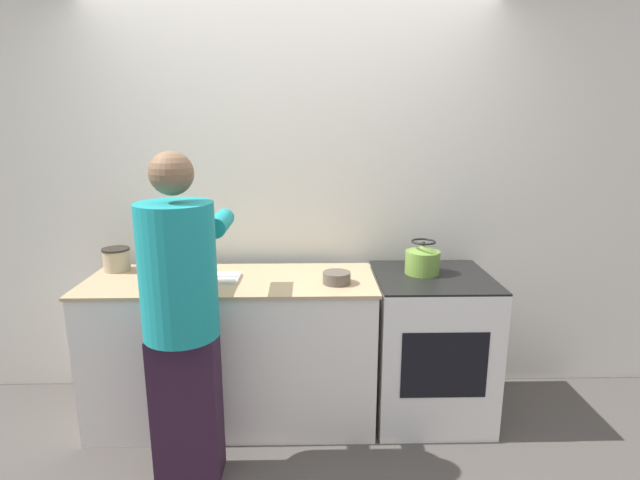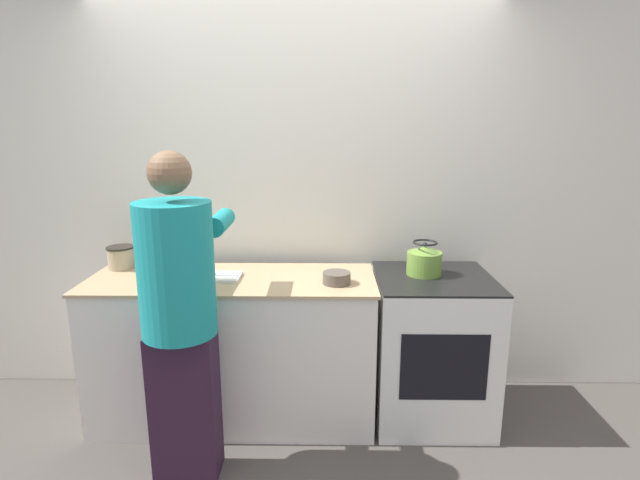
{
  "view_description": "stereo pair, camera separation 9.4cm",
  "coord_description": "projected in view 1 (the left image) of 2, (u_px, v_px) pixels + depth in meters",
  "views": [
    {
      "loc": [
        0.1,
        -2.47,
        1.78
      ],
      "look_at": [
        0.16,
        0.21,
        1.14
      ],
      "focal_mm": 28.0,
      "sensor_mm": 36.0,
      "label": 1
    },
    {
      "loc": [
        0.2,
        -2.47,
        1.78
      ],
      "look_at": [
        0.16,
        0.21,
        1.14
      ],
      "focal_mm": 28.0,
      "sensor_mm": 36.0,
      "label": 2
    }
  ],
  "objects": [
    {
      "name": "ground_plane",
      "position": [
        292.0,
        445.0,
        2.81
      ],
      "size": [
        12.0,
        12.0,
        0.0
      ],
      "primitive_type": "plane",
      "color": "#4C4742"
    },
    {
      "name": "wall_back",
      "position": [
        293.0,
        197.0,
        3.23
      ],
      "size": [
        8.0,
        0.05,
        2.6
      ],
      "color": "silver",
      "rests_on": "ground_plane"
    },
    {
      "name": "counter",
      "position": [
        234.0,
        349.0,
        2.99
      ],
      "size": [
        1.67,
        0.63,
        0.89
      ],
      "color": "silver",
      "rests_on": "ground_plane"
    },
    {
      "name": "oven",
      "position": [
        429.0,
        345.0,
        3.05
      ],
      "size": [
        0.68,
        0.67,
        0.89
      ],
      "color": "silver",
      "rests_on": "ground_plane"
    },
    {
      "name": "person",
      "position": [
        181.0,
        312.0,
        2.39
      ],
      "size": [
        0.41,
        0.64,
        1.65
      ],
      "color": "#2C172B",
      "rests_on": "ground_plane"
    },
    {
      "name": "cutting_board",
      "position": [
        212.0,
        278.0,
        2.87
      ],
      "size": [
        0.32,
        0.19,
        0.02
      ],
      "color": "silver",
      "rests_on": "counter"
    },
    {
      "name": "knife",
      "position": [
        218.0,
        276.0,
        2.87
      ],
      "size": [
        0.21,
        0.04,
        0.01
      ],
      "rotation": [
        0.0,
        0.0,
        -0.04
      ],
      "color": "silver",
      "rests_on": "cutting_board"
    },
    {
      "name": "kettle",
      "position": [
        423.0,
        260.0,
        2.97
      ],
      "size": [
        0.21,
        0.21,
        0.2
      ],
      "color": "olive",
      "rests_on": "oven"
    },
    {
      "name": "bowl_prep",
      "position": [
        337.0,
        278.0,
        2.8
      ],
      "size": [
        0.16,
        0.16,
        0.07
      ],
      "color": "brown",
      "rests_on": "counter"
    },
    {
      "name": "bowl_mixing",
      "position": [
        154.0,
        267.0,
        3.02
      ],
      "size": [
        0.17,
        0.17,
        0.06
      ],
      "color": "#426684",
      "rests_on": "counter"
    },
    {
      "name": "canister_jar",
      "position": [
        117.0,
        259.0,
        3.03
      ],
      "size": [
        0.16,
        0.16,
        0.14
      ],
      "color": "tan",
      "rests_on": "counter"
    }
  ]
}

